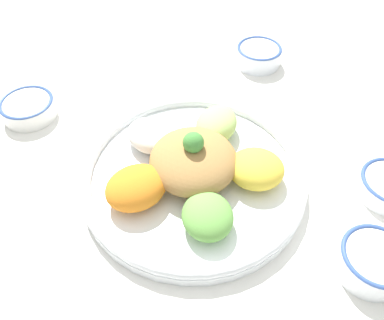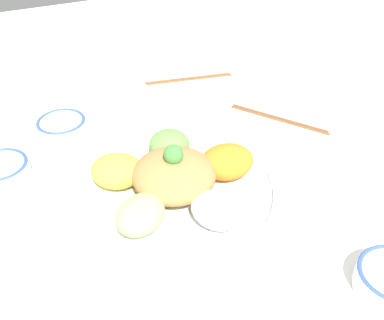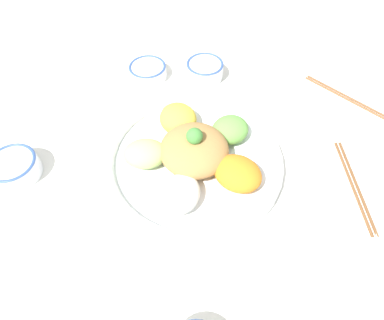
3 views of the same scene
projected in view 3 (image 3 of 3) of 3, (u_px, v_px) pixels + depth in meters
The scene contains 9 objects.
ground_plane at pixel (189, 175), 0.72m from camera, with size 2.40×2.40×0.00m, color white.
salad_platter at pixel (195, 157), 0.72m from camera, with size 0.40×0.40×0.12m.
rice_bowl_blue at pixel (148, 70), 0.91m from camera, with size 0.11×0.11×0.04m.
sauce_bowl_dark at pixel (14, 167), 0.71m from camera, with size 0.11×0.11×0.05m.
rice_bowl_plain at pixel (205, 69), 0.91m from camera, with size 0.10×0.10×0.05m.
chopsticks_pair_near at pixel (345, 96), 0.88m from camera, with size 0.24×0.06×0.01m.
chopsticks_pair_far at pixel (355, 185), 0.70m from camera, with size 0.16×0.21×0.01m.
serving_spoon_main at pixel (171, 48), 1.01m from camera, with size 0.12×0.04×0.01m.
serving_spoon_extra at pixel (374, 270), 0.59m from camera, with size 0.05×0.14×0.01m.
Camera 3 is at (0.23, -0.33, 0.60)m, focal length 30.00 mm.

